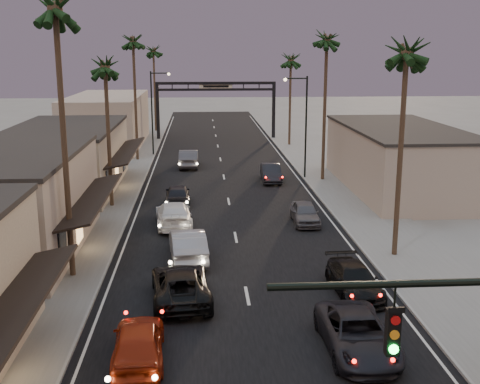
{
  "coord_description": "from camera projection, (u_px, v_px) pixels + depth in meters",
  "views": [
    {
      "loc": [
        -2.07,
        -7.07,
        11.17
      ],
      "look_at": [
        0.36,
        29.51,
        2.5
      ],
      "focal_mm": 45.0,
      "sensor_mm": 36.0,
      "label": 1
    }
  ],
  "objects": [
    {
      "name": "ground",
      "position": [
        227.0,
        192.0,
        48.41
      ],
      "size": [
        200.0,
        200.0,
        0.0
      ],
      "primitive_type": "plane",
      "color": "slate",
      "rests_on": "ground"
    },
    {
      "name": "road",
      "position": [
        224.0,
        179.0,
        53.26
      ],
      "size": [
        14.0,
        120.0,
        0.02
      ],
      "primitive_type": "cube",
      "color": "black",
      "rests_on": "ground"
    },
    {
      "name": "sidewalk_left",
      "position": [
        126.0,
        165.0,
        59.43
      ],
      "size": [
        5.0,
        92.0,
        0.12
      ],
      "primitive_type": "cube",
      "color": "slate",
      "rests_on": "ground"
    },
    {
      "name": "sidewalk_right",
      "position": [
        315.0,
        163.0,
        60.66
      ],
      "size": [
        5.0,
        92.0,
        0.12
      ],
      "primitive_type": "cube",
      "color": "slate",
      "rests_on": "ground"
    },
    {
      "name": "storefront_mid",
      "position": [
        4.0,
        206.0,
        33.34
      ],
      "size": [
        8.0,
        14.0,
        5.5
      ],
      "primitive_type": "cube",
      "color": "#A19081",
      "rests_on": "ground"
    },
    {
      "name": "storefront_far",
      "position": [
        66.0,
        159.0,
        48.94
      ],
      "size": [
        8.0,
        16.0,
        5.0
      ],
      "primitive_type": "cube",
      "color": "tan",
      "rests_on": "ground"
    },
    {
      "name": "storefront_dist",
      "position": [
        108.0,
        121.0,
        71.15
      ],
      "size": [
        8.0,
        20.0,
        6.0
      ],
      "primitive_type": "cube",
      "color": "#A19081",
      "rests_on": "ground"
    },
    {
      "name": "building_right",
      "position": [
        399.0,
        160.0,
        48.74
      ],
      "size": [
        8.0,
        18.0,
        5.0
      ],
      "primitive_type": "cube",
      "color": "#A19081",
      "rests_on": "ground"
    },
    {
      "name": "arch",
      "position": [
        216.0,
        96.0,
        76.26
      ],
      "size": [
        15.2,
        0.4,
        7.27
      ],
      "color": "black",
      "rests_on": "ground"
    },
    {
      "name": "streetlight_right",
      "position": [
        303.0,
        119.0,
        52.49
      ],
      "size": [
        2.13,
        0.3,
        9.0
      ],
      "color": "black",
      "rests_on": "ground"
    },
    {
      "name": "streetlight_left",
      "position": [
        154.0,
        106.0,
        64.21
      ],
      "size": [
        2.13,
        0.3,
        9.0
      ],
      "color": "black",
      "rests_on": "ground"
    },
    {
      "name": "palm_lb",
      "position": [
        54.0,
        0.0,
        27.29
      ],
      "size": [
        3.2,
        3.2,
        15.2
      ],
      "color": "#38281C",
      "rests_on": "ground"
    },
    {
      "name": "palm_lc",
      "position": [
        105.0,
        60.0,
        41.56
      ],
      "size": [
        3.2,
        3.2,
        12.2
      ],
      "color": "#38281C",
      "rests_on": "ground"
    },
    {
      "name": "palm_ld",
      "position": [
        133.0,
        37.0,
        59.56
      ],
      "size": [
        3.2,
        3.2,
        14.2
      ],
      "color": "#38281C",
      "rests_on": "ground"
    },
    {
      "name": "palm_ra",
      "position": [
        407.0,
        45.0,
        30.8
      ],
      "size": [
        3.2,
        3.2,
        13.2
      ],
      "color": "#38281C",
      "rests_on": "ground"
    },
    {
      "name": "palm_rb",
      "position": [
        327.0,
        35.0,
        49.99
      ],
      "size": [
        3.2,
        3.2,
        14.2
      ],
      "color": "#38281C",
      "rests_on": "ground"
    },
    {
      "name": "palm_rc",
      "position": [
        291.0,
        56.0,
        69.86
      ],
      "size": [
        3.2,
        3.2,
        12.2
      ],
      "color": "#38281C",
      "rests_on": "ground"
    },
    {
      "name": "palm_far",
      "position": [
        153.0,
        48.0,
        82.14
      ],
      "size": [
        3.2,
        3.2,
        13.2
      ],
      "color": "#38281C",
      "rests_on": "ground"
    },
    {
      "name": "oncoming_red",
      "position": [
        138.0,
        342.0,
        21.91
      ],
      "size": [
        2.09,
        4.72,
        1.58
      ],
      "primitive_type": "imported",
      "rotation": [
        0.0,
        0.0,
        3.19
      ],
      "color": "maroon",
      "rests_on": "ground"
    },
    {
      "name": "oncoming_pickup",
      "position": [
        181.0,
        285.0,
        27.34
      ],
      "size": [
        3.02,
        5.73,
        1.54
      ],
      "primitive_type": "imported",
      "rotation": [
        0.0,
        0.0,
        3.23
      ],
      "color": "black",
      "rests_on": "ground"
    },
    {
      "name": "oncoming_silver",
      "position": [
        188.0,
        245.0,
        32.68
      ],
      "size": [
        2.34,
        5.35,
        1.71
      ],
      "primitive_type": "imported",
      "rotation": [
        0.0,
        0.0,
        3.24
      ],
      "color": "gray",
      "rests_on": "ground"
    },
    {
      "name": "oncoming_white",
      "position": [
        174.0,
        214.0,
        39.01
      ],
      "size": [
        2.71,
        5.65,
        1.59
      ],
      "primitive_type": "imported",
      "rotation": [
        0.0,
        0.0,
        3.23
      ],
      "color": "white",
      "rests_on": "ground"
    },
    {
      "name": "oncoming_dgrey",
      "position": [
        178.0,
        194.0,
        44.6
      ],
      "size": [
        1.91,
        4.46,
        1.5
      ],
      "primitive_type": "imported",
      "rotation": [
        0.0,
        0.0,
        3.17
      ],
      "color": "black",
      "rests_on": "ground"
    },
    {
      "name": "oncoming_grey_far",
      "position": [
        189.0,
        158.0,
        58.74
      ],
      "size": [
        1.82,
        5.18,
        1.7
      ],
      "primitive_type": "imported",
      "rotation": [
        0.0,
        0.0,
        3.14
      ],
      "color": "#46454A",
      "rests_on": "ground"
    },
    {
      "name": "curbside_near",
      "position": [
        357.0,
        334.0,
        22.69
      ],
      "size": [
        2.5,
        5.32,
        1.47
      ],
      "primitive_type": "imported",
      "rotation": [
        0.0,
        0.0,
        0.01
      ],
      "color": "black",
      "rests_on": "ground"
    },
    {
      "name": "curbside_black",
      "position": [
        354.0,
        280.0,
        28.12
      ],
      "size": [
        2.16,
        4.83,
        1.37
      ],
      "primitive_type": "imported",
      "rotation": [
        0.0,
        0.0,
        0.05
      ],
      "color": "black",
      "rests_on": "ground"
    },
    {
      "name": "curbside_grey",
      "position": [
        305.0,
        213.0,
        39.61
      ],
      "size": [
        1.75,
        4.18,
        1.41
      ],
      "primitive_type": "imported",
      "rotation": [
        0.0,
        0.0,
        -0.02
      ],
      "color": "#4D4E52",
      "rests_on": "ground"
    },
    {
      "name": "curbside_far",
      "position": [
        271.0,
        173.0,
        52.26
      ],
      "size": [
        1.73,
        4.64,
        1.51
      ],
      "primitive_type": "imported",
      "rotation": [
        0.0,
        0.0,
        -0.03
      ],
      "color": "black",
      "rests_on": "ground"
    }
  ]
}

